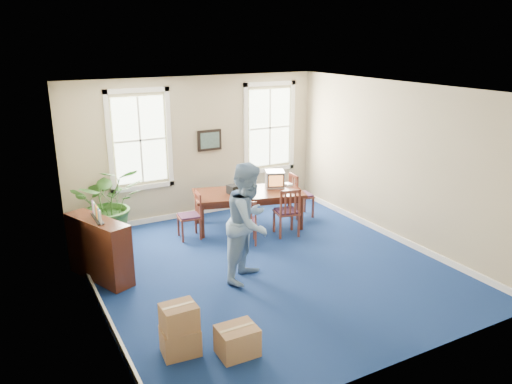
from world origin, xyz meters
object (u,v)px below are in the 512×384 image
credenza (99,249)px  cardboard_boxes (190,321)px  chair_near_left (246,221)px  potted_plant (109,203)px  man (249,222)px  crt_tv (275,179)px  conference_table (248,209)px

credenza → cardboard_boxes: credenza is taller
chair_near_left → potted_plant: 2.80m
cardboard_boxes → chair_near_left: bearing=50.7°
potted_plant → cardboard_boxes: (0.07, -4.28, -0.42)m
man → credenza: size_ratio=1.49×
credenza → potted_plant: (0.57, 1.68, 0.25)m
crt_tv → man: size_ratio=0.21×
conference_table → cardboard_boxes: conference_table is taller
conference_table → credenza: (-3.40, -0.99, 0.14)m
credenza → potted_plant: potted_plant is taller
crt_tv → cardboard_boxes: bearing=-110.7°
conference_table → credenza: bearing=-148.1°
chair_near_left → man: (-0.65, -1.38, 0.56)m
conference_table → man: man is taller
potted_plant → cardboard_boxes: 4.30m
potted_plant → crt_tv: bearing=-10.4°
chair_near_left → credenza: credenza is taller
man → credenza: (-2.27, 1.19, -0.49)m
credenza → potted_plant: size_ratio=0.87×
crt_tv → chair_near_left: bearing=-121.1°
cardboard_boxes → credenza: bearing=103.9°
crt_tv → credenza: bearing=-142.9°
crt_tv → credenza: size_ratio=0.32×
potted_plant → cardboard_boxes: potted_plant is taller
crt_tv → potted_plant: potted_plant is taller
man → cardboard_boxes: 2.25m
credenza → cardboard_boxes: bearing=-98.3°
chair_near_left → potted_plant: bearing=-8.8°
chair_near_left → credenza: (-2.92, -0.18, 0.07)m
chair_near_left → conference_table: bearing=-97.2°
conference_table → cardboard_boxes: (-2.75, -3.58, -0.03)m
crt_tv → man: bearing=-106.4°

